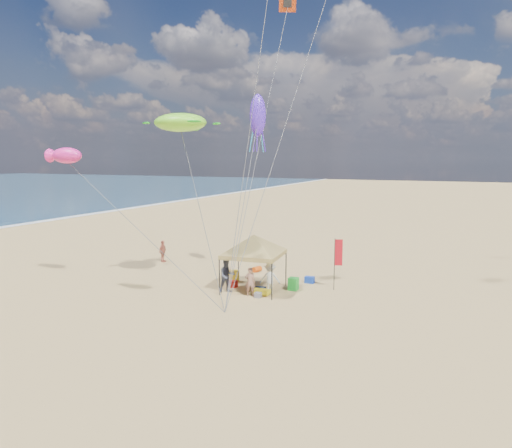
% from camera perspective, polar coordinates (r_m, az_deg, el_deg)
% --- Properties ---
extents(ground, '(280.00, 280.00, 0.00)m').
position_cam_1_polar(ground, '(22.09, -3.26, -11.34)').
color(ground, tan).
rests_on(ground, ground).
extents(canopy_tent, '(5.87, 5.87, 3.64)m').
position_cam_1_polar(canopy_tent, '(25.75, -0.26, -1.56)').
color(canopy_tent, black).
rests_on(canopy_tent, ground).
extents(feather_flag, '(0.43, 0.17, 2.93)m').
position_cam_1_polar(feather_flag, '(26.39, 9.87, -3.80)').
color(feather_flag, black).
rests_on(feather_flag, ground).
extents(cooler_red, '(0.54, 0.38, 0.38)m').
position_cam_1_polar(cooler_red, '(27.04, -2.89, -7.27)').
color(cooler_red, '#A9150D').
rests_on(cooler_red, ground).
extents(cooler_blue, '(0.54, 0.38, 0.38)m').
position_cam_1_polar(cooler_blue, '(28.05, 6.52, -6.75)').
color(cooler_blue, '#1539AD').
rests_on(cooler_blue, ground).
extents(bag_navy, '(0.69, 0.54, 0.36)m').
position_cam_1_polar(bag_navy, '(25.91, 0.61, -7.96)').
color(bag_navy, black).
rests_on(bag_navy, ground).
extents(bag_orange, '(0.54, 0.69, 0.36)m').
position_cam_1_polar(bag_orange, '(30.50, 0.11, -5.51)').
color(bag_orange, '#D1490B').
rests_on(bag_orange, ground).
extents(chair_green, '(0.50, 0.50, 0.70)m').
position_cam_1_polar(chair_green, '(26.47, 4.56, -7.26)').
color(chair_green, '#198B25').
rests_on(chair_green, ground).
extents(chair_yellow, '(0.50, 0.50, 0.70)m').
position_cam_1_polar(chair_yellow, '(28.10, -2.72, -6.34)').
color(chair_yellow, yellow).
rests_on(chair_yellow, ground).
extents(crate_grey, '(0.34, 0.30, 0.28)m').
position_cam_1_polar(crate_grey, '(25.05, 0.24, -8.62)').
color(crate_grey, slate).
rests_on(crate_grey, ground).
extents(beach_cart, '(0.90, 0.50, 0.24)m').
position_cam_1_polar(beach_cart, '(25.46, 0.66, -8.21)').
color(beach_cart, gold).
rests_on(beach_cart, ground).
extents(person_near_a, '(0.67, 0.57, 1.56)m').
position_cam_1_polar(person_near_a, '(25.20, -0.73, -7.02)').
color(person_near_a, '#A16F5C').
rests_on(person_near_a, ground).
extents(person_near_b, '(1.13, 1.13, 1.84)m').
position_cam_1_polar(person_near_b, '(25.89, -3.55, -6.29)').
color(person_near_b, '#3D4153').
rests_on(person_near_b, ground).
extents(person_near_c, '(1.26, 0.97, 1.72)m').
position_cam_1_polar(person_near_c, '(25.58, 1.71, -6.61)').
color(person_near_c, beige).
rests_on(person_near_c, ground).
extents(person_far_a, '(0.46, 0.94, 1.54)m').
position_cam_1_polar(person_far_a, '(33.91, -11.27, -3.26)').
color(person_far_a, '#B65C46').
rests_on(person_far_a, ground).
extents(turtle_kite, '(3.32, 2.91, 0.95)m').
position_cam_1_polar(turtle_kite, '(25.06, -9.19, 12.08)').
color(turtle_kite, '#7AEA28').
rests_on(turtle_kite, ground).
extents(fish_kite, '(2.15, 1.54, 0.86)m').
position_cam_1_polar(fish_kite, '(27.49, -22.00, 7.72)').
color(fish_kite, '#FF2597').
rests_on(fish_kite, ground).
extents(squid_kite, '(1.13, 1.13, 2.41)m').
position_cam_1_polar(squid_kite, '(27.44, 0.22, 13.04)').
color(squid_kite, '#5529DB').
rests_on(squid_kite, ground).
extents(stunt_kite_red, '(1.25, 0.96, 1.05)m').
position_cam_1_polar(stunt_kite_red, '(34.46, 3.86, 25.21)').
color(stunt_kite_red, red).
rests_on(stunt_kite_red, ground).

